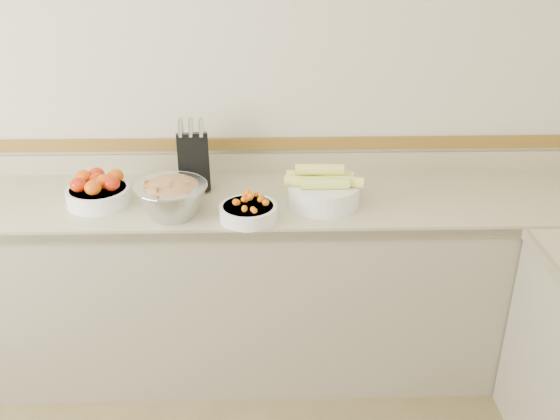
{
  "coord_description": "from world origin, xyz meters",
  "views": [
    {
      "loc": [
        0.29,
        -0.89,
        2.09
      ],
      "look_at": [
        0.35,
        1.35,
        1.0
      ],
      "focal_mm": 40.0,
      "sensor_mm": 36.0,
      "label": 1
    }
  ],
  "objects_px": {
    "cherry_tomato_bowl": "(249,210)",
    "corn_bowl": "(323,190)",
    "knife_block": "(193,160)",
    "tomato_bowl": "(98,191)",
    "rhubarb_bowl": "(171,196)"
  },
  "relations": [
    {
      "from": "cherry_tomato_bowl",
      "to": "corn_bowl",
      "type": "distance_m",
      "value": 0.36
    },
    {
      "from": "corn_bowl",
      "to": "knife_block",
      "type": "bearing_deg",
      "value": 162.18
    },
    {
      "from": "knife_block",
      "to": "rhubarb_bowl",
      "type": "xyz_separation_m",
      "value": [
        -0.07,
        -0.29,
        -0.05
      ]
    },
    {
      "from": "tomato_bowl",
      "to": "cherry_tomato_bowl",
      "type": "height_order",
      "value": "tomato_bowl"
    },
    {
      "from": "cherry_tomato_bowl",
      "to": "knife_block",
      "type": "bearing_deg",
      "value": 127.89
    },
    {
      "from": "tomato_bowl",
      "to": "rhubarb_bowl",
      "type": "bearing_deg",
      "value": -21.37
    },
    {
      "from": "knife_block",
      "to": "cherry_tomato_bowl",
      "type": "distance_m",
      "value": 0.43
    },
    {
      "from": "tomato_bowl",
      "to": "corn_bowl",
      "type": "bearing_deg",
      "value": -1.79
    },
    {
      "from": "tomato_bowl",
      "to": "corn_bowl",
      "type": "xyz_separation_m",
      "value": [
        1.0,
        -0.03,
        0.01
      ]
    },
    {
      "from": "cherry_tomato_bowl",
      "to": "corn_bowl",
      "type": "relative_size",
      "value": 0.7
    },
    {
      "from": "tomato_bowl",
      "to": "knife_block",
      "type": "bearing_deg",
      "value": 21.15
    },
    {
      "from": "corn_bowl",
      "to": "tomato_bowl",
      "type": "bearing_deg",
      "value": 178.21
    },
    {
      "from": "cherry_tomato_bowl",
      "to": "corn_bowl",
      "type": "xyz_separation_m",
      "value": [
        0.33,
        0.15,
        0.02
      ]
    },
    {
      "from": "knife_block",
      "to": "corn_bowl",
      "type": "height_order",
      "value": "knife_block"
    },
    {
      "from": "knife_block",
      "to": "cherry_tomato_bowl",
      "type": "height_order",
      "value": "knife_block"
    }
  ]
}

